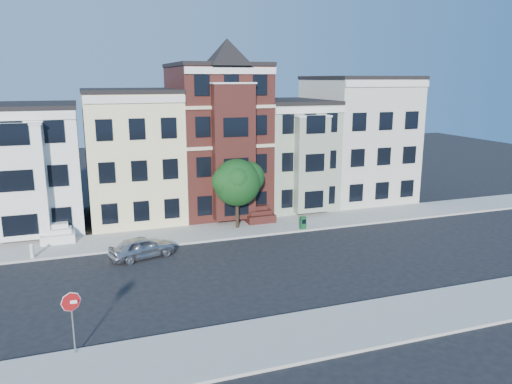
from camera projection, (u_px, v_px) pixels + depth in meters
name	position (u px, v px, depth m)	size (l,w,h in m)	color
ground	(281.00, 267.00, 29.97)	(120.00, 120.00, 0.00)	black
far_sidewalk	(241.00, 229.00, 37.31)	(60.00, 4.00, 0.15)	#9E9B93
near_sidewalk	(348.00, 327.00, 22.60)	(60.00, 4.00, 0.15)	#9E9B93
house_white	(24.00, 168.00, 37.43)	(8.00, 9.00, 9.00)	white
house_yellow	(132.00, 156.00, 39.92)	(7.00, 9.00, 10.00)	#F5E5AA
house_brown	(217.00, 140.00, 41.97)	(7.00, 9.00, 12.00)	#391612
house_green	(287.00, 154.00, 44.41)	(6.00, 9.00, 9.00)	gray
house_cream	(357.00, 140.00, 46.47)	(8.00, 9.00, 11.00)	beige
street_tree	(237.00, 186.00, 36.76)	(5.52, 5.52, 6.42)	#1A4A1B
parked_car	(142.00, 247.00, 31.40)	(1.65, 4.09, 1.39)	#A7A8AE
newspaper_box	(303.00, 223.00, 37.03)	(0.42, 0.37, 0.92)	#125025
fire_hydrant	(32.00, 252.00, 31.04)	(0.26, 0.26, 0.73)	silver
stop_sign	(72.00, 319.00, 20.02)	(0.82, 0.11, 2.99)	#A01113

